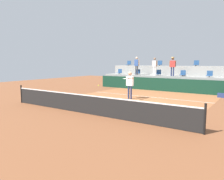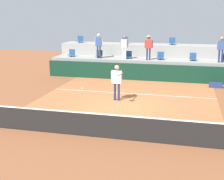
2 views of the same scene
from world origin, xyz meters
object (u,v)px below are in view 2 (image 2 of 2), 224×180
at_px(stadium_chair_lower_mid_left, 128,55).
at_px(stadium_chair_lower_mid_right, 161,56).
at_px(stadium_chair_lower_far_left, 72,54).
at_px(spectator_in_grey, 99,43).
at_px(stadium_chair_lower_right, 193,57).
at_px(stadium_chair_upper_far_right, 224,43).
at_px(stadium_chair_upper_left, 125,41).
at_px(spectator_leaning_on_rail, 221,47).
at_px(equipment_bag, 216,85).
at_px(stadium_chair_upper_right, 172,42).
at_px(tennis_ball, 82,88).
at_px(stadium_chair_upper_far_left, 80,40).
at_px(stadium_chair_lower_left, 99,54).
at_px(tennis_player, 117,79).
at_px(spectator_with_hat, 149,45).
at_px(spectator_in_white, 124,45).

distance_m(stadium_chair_lower_mid_left, stadium_chair_lower_mid_right, 2.22).
bearing_deg(stadium_chair_lower_far_left, spectator_in_grey, -10.00).
distance_m(stadium_chair_lower_right, stadium_chair_upper_far_right, 2.87).
xyz_separation_m(stadium_chair_upper_left, spectator_leaning_on_rail, (6.68, -2.18, -0.08)).
distance_m(stadium_chair_upper_left, equipment_bag, 7.83).
xyz_separation_m(spectator_in_grey, spectator_leaning_on_rail, (8.08, -0.00, -0.06)).
bearing_deg(stadium_chair_upper_right, tennis_ball, -108.84).
bearing_deg(stadium_chair_lower_mid_right, spectator_leaning_on_rail, -5.73).
distance_m(stadium_chair_upper_far_left, equipment_bag, 10.91).
bearing_deg(stadium_chair_lower_left, stadium_chair_lower_mid_left, 0.00).
bearing_deg(stadium_chair_upper_far_left, stadium_chair_lower_right, -11.90).
height_order(tennis_ball, equipment_bag, tennis_ball).
bearing_deg(stadium_chair_upper_far_right, stadium_chair_lower_right, -138.91).
bearing_deg(spectator_leaning_on_rail, stadium_chair_lower_far_left, 177.86).
distance_m(stadium_chair_upper_left, spectator_in_grey, 2.60).
distance_m(stadium_chair_lower_mid_right, stadium_chair_upper_far_left, 6.71).
distance_m(stadium_chair_upper_right, tennis_player, 8.55).
xyz_separation_m(stadium_chair_lower_right, stadium_chair_upper_left, (-4.98, 1.80, 0.85)).
xyz_separation_m(spectator_with_hat, tennis_ball, (-1.99, -7.82, -1.25)).
bearing_deg(spectator_in_white, spectator_with_hat, -0.00).
relative_size(spectator_in_grey, spectator_with_hat, 1.04).
distance_m(spectator_in_white, spectator_with_hat, 1.66).
distance_m(spectator_in_grey, tennis_ball, 8.06).
distance_m(stadium_chair_upper_far_right, tennis_player, 10.08).
height_order(stadium_chair_lower_far_left, stadium_chair_lower_left, same).
bearing_deg(spectator_with_hat, stadium_chair_lower_mid_right, 26.09).
bearing_deg(equipment_bag, spectator_in_grey, 166.70).
bearing_deg(stadium_chair_lower_left, stadium_chair_lower_right, 0.00).
xyz_separation_m(stadium_chair_lower_mid_right, stadium_chair_upper_far_right, (4.20, 1.80, 0.85)).
relative_size(stadium_chair_upper_left, tennis_ball, 7.65).
bearing_deg(spectator_in_grey, stadium_chair_upper_right, 24.04).
bearing_deg(stadium_chair_lower_left, spectator_leaning_on_rail, -2.69).
height_order(tennis_player, spectator_in_white, spectator_in_white).
bearing_deg(stadium_chair_upper_far_left, stadium_chair_lower_far_left, -90.91).
xyz_separation_m(stadium_chair_lower_left, stadium_chair_upper_far_right, (8.55, 1.80, 0.85)).
bearing_deg(spectator_in_grey, stadium_chair_upper_far_left, 134.52).
bearing_deg(spectator_in_grey, stadium_chair_lower_far_left, 170.00).
bearing_deg(stadium_chair_upper_far_right, tennis_player, -125.31).
relative_size(stadium_chair_lower_far_left, stadium_chair_upper_right, 1.00).
xyz_separation_m(stadium_chair_lower_left, stadium_chair_upper_left, (1.50, 1.80, 0.85)).
height_order(spectator_in_white, equipment_bag, spectator_in_white).
xyz_separation_m(stadium_chair_lower_right, spectator_in_grey, (-6.39, -0.38, 0.82)).
bearing_deg(stadium_chair_upper_far_right, stadium_chair_lower_far_left, -170.39).
bearing_deg(stadium_chair_lower_left, stadium_chair_lower_mid_right, 0.00).
bearing_deg(stadium_chair_lower_mid_right, stadium_chair_upper_far_left, 164.30).
relative_size(stadium_chair_lower_mid_left, equipment_bag, 0.68).
bearing_deg(stadium_chair_upper_right, stadium_chair_upper_left, 180.00).
xyz_separation_m(tennis_player, spectator_in_grey, (-2.67, 5.98, 1.16)).
relative_size(stadium_chair_lower_mid_left, stadium_chair_lower_right, 1.00).
distance_m(stadium_chair_lower_far_left, stadium_chair_lower_left, 2.08).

